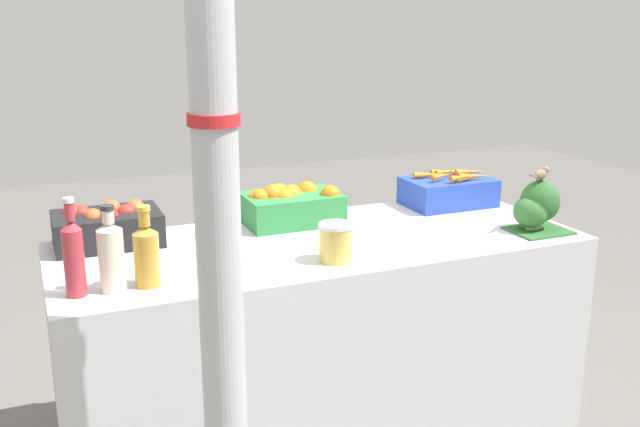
{
  "coord_description": "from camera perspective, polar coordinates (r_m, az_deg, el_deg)",
  "views": [
    {
      "loc": [
        -0.98,
        -2.31,
        1.59
      ],
      "look_at": [
        0.0,
        0.0,
        0.89
      ],
      "focal_mm": 40.0,
      "sensor_mm": 36.0,
      "label": 1
    }
  ],
  "objects": [
    {
      "name": "orange_crate",
      "position": [
        2.82,
        -2.38,
        0.68
      ],
      "size": [
        0.37,
        0.25,
        0.16
      ],
      "color": "#2D8442",
      "rests_on": "market_table"
    },
    {
      "name": "broccoli_pile",
      "position": [
        2.84,
        16.93,
        0.51
      ],
      "size": [
        0.22,
        0.19,
        0.19
      ],
      "color": "#2D602D",
      "rests_on": "market_table"
    },
    {
      "name": "apple_crate",
      "position": [
        2.67,
        -16.7,
        -0.96
      ],
      "size": [
        0.37,
        0.25,
        0.15
      ],
      "color": "black",
      "rests_on": "market_table"
    },
    {
      "name": "juice_bottle_ruby",
      "position": [
        2.19,
        -19.11,
        -3.21
      ],
      "size": [
        0.06,
        0.06,
        0.3
      ],
      "color": "#B2333D",
      "rests_on": "market_table"
    },
    {
      "name": "juice_bottle_cloudy",
      "position": [
        2.2,
        -16.37,
        -3.2
      ],
      "size": [
        0.08,
        0.08,
        0.26
      ],
      "color": "beige",
      "rests_on": "market_table"
    },
    {
      "name": "sparrow_bird",
      "position": [
        2.82,
        17.27,
        3.04
      ],
      "size": [
        0.13,
        0.07,
        0.05
      ],
      "rotation": [
        0.0,
        0.0,
        0.4
      ],
      "color": "#4C3D2D",
      "rests_on": "broccoli_pile"
    },
    {
      "name": "juice_bottle_amber",
      "position": [
        2.22,
        -13.72,
        -3.12
      ],
      "size": [
        0.08,
        0.08,
        0.25
      ],
      "color": "gold",
      "rests_on": "market_table"
    },
    {
      "name": "pickle_jar",
      "position": [
        2.39,
        1.28,
        -2.3
      ],
      "size": [
        0.12,
        0.12,
        0.13
      ],
      "color": "#DBBC56",
      "rests_on": "market_table"
    },
    {
      "name": "support_pole",
      "position": [
        1.75,
        -8.34,
        3.64
      ],
      "size": [
        0.13,
        0.13,
        2.46
      ],
      "color": "#B7BABF",
      "rests_on": "ground_plane"
    },
    {
      "name": "market_table",
      "position": [
        2.78,
        -0.0,
        -9.91
      ],
      "size": [
        1.92,
        0.78,
        0.79
      ],
      "primitive_type": "cube",
      "color": "silver",
      "rests_on": "ground_plane"
    },
    {
      "name": "carrot_crate",
      "position": [
        3.15,
        10.26,
        1.84
      ],
      "size": [
        0.37,
        0.25,
        0.16
      ],
      "color": "#2847B7",
      "rests_on": "market_table"
    }
  ]
}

